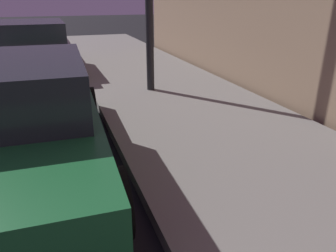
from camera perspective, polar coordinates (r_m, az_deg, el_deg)
name	(u,v)px	position (r m, az deg, el deg)	size (l,w,h in m)	color
car_green	(20,122)	(4.09, -24.71, 0.65)	(2.07, 4.61, 1.43)	#19592D
car_silver	(34,48)	(9.87, -22.56, 12.61)	(2.16, 4.45, 1.43)	#B7B7BF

